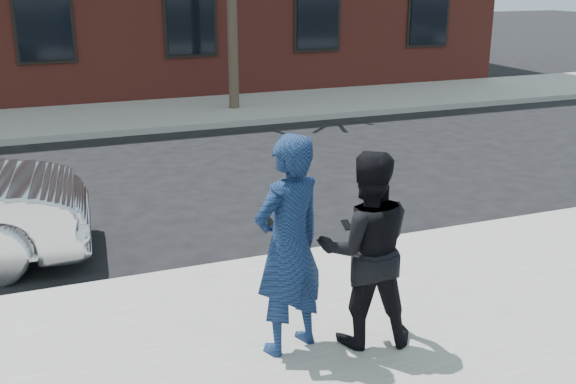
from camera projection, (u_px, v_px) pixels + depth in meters
name	position (u px, v px, depth m)	size (l,w,h in m)	color
ground	(119.00, 365.00, 6.27)	(100.00, 100.00, 0.00)	black
near_sidewalk	(122.00, 372.00, 6.03)	(50.00, 3.50, 0.15)	gray
near_curb	(99.00, 289.00, 7.62)	(50.00, 0.10, 0.15)	#999691
far_sidewalk	(53.00, 122.00, 16.21)	(50.00, 3.50, 0.15)	gray
far_curb	(57.00, 138.00, 14.62)	(50.00, 0.10, 0.15)	#999691
man_hoodie	(289.00, 246.00, 5.97)	(0.87, 0.71, 2.05)	navy
man_peacoat	(366.00, 249.00, 6.13)	(1.06, 0.92, 1.86)	black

